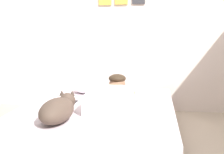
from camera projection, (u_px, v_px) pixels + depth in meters
The scene contains 8 objects.
ground_plane at pixel (100, 154), 2.53m from camera, with size 13.43×13.43×0.00m, color tan.
back_wall at pixel (122, 21), 3.89m from camera, with size 4.71×0.12×2.50m.
bed at pixel (98, 121), 2.91m from camera, with size 1.59×2.01×0.35m.
pillow at pixel (94, 89), 3.44m from camera, with size 0.52×0.32×0.11m, color silver.
person_lying at pixel (112, 95), 2.88m from camera, with size 0.43×0.92×0.27m.
dog at pixel (58, 109), 2.35m from camera, with size 0.26×0.57×0.21m.
coffee_cup at pixel (116, 93), 3.28m from camera, with size 0.12×0.09×0.07m.
cell_phone at pixel (73, 102), 2.99m from camera, with size 0.07×0.14×0.01m, color black.
Camera 1 is at (0.47, -2.34, 1.09)m, focal length 44.72 mm.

